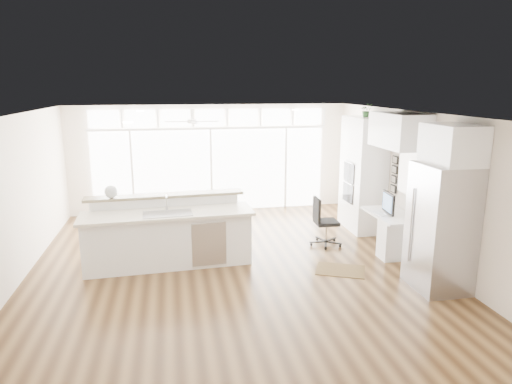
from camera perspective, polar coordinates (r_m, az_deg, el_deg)
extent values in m
cube|color=#3D2712|center=(8.19, -2.97, -9.61)|extent=(7.00, 8.00, 0.02)
cube|color=white|center=(7.57, -3.21, 9.68)|extent=(7.00, 8.00, 0.02)
cube|color=white|center=(11.67, -5.69, 4.20)|extent=(7.00, 0.04, 2.70)
cube|color=white|center=(4.05, 4.64, -13.42)|extent=(7.00, 0.04, 2.70)
cube|color=white|center=(8.11, -28.43, -1.34)|extent=(0.04, 8.00, 2.70)
cube|color=white|center=(8.91, 19.83, 0.67)|extent=(0.04, 8.00, 2.70)
cube|color=white|center=(11.66, -5.63, 2.70)|extent=(5.80, 0.06, 2.08)
cube|color=white|center=(11.50, -5.78, 9.23)|extent=(5.90, 0.06, 0.40)
cube|color=white|center=(9.11, 18.77, 2.29)|extent=(0.04, 0.85, 0.85)
cube|color=white|center=(10.32, -8.04, 9.28)|extent=(1.16, 1.16, 0.32)
cube|color=white|center=(7.77, -3.40, 9.62)|extent=(3.40, 3.00, 0.02)
cube|color=white|center=(10.35, 13.23, 2.20)|extent=(0.64, 1.20, 2.50)
cube|color=white|center=(9.23, 16.44, -4.90)|extent=(0.72, 1.30, 0.76)
cube|color=white|center=(8.86, 17.50, 7.34)|extent=(0.64, 1.30, 0.64)
cube|color=#A5A4A9|center=(7.69, 22.13, -4.15)|extent=(0.76, 0.90, 2.00)
cube|color=white|center=(7.46, 23.38, 5.48)|extent=(0.64, 0.90, 0.60)
cube|color=black|center=(9.67, 16.93, 2.12)|extent=(0.06, 0.22, 0.80)
cube|color=white|center=(8.31, -10.93, -5.02)|extent=(3.07, 1.30, 1.20)
cube|color=#342310|center=(8.24, 10.51, -9.57)|extent=(1.00, 0.88, 0.01)
cube|color=black|center=(9.27, 8.80, -3.70)|extent=(0.52, 0.48, 0.98)
sphere|color=silver|center=(8.52, -17.66, 0.04)|extent=(0.27, 0.27, 0.23)
cube|color=black|center=(9.03, 16.23, -1.29)|extent=(0.14, 0.54, 0.45)
cube|color=silver|center=(9.02, 15.18, -2.68)|extent=(0.15, 0.30, 0.01)
imported|color=#244F22|center=(10.19, 13.63, 9.73)|extent=(0.29, 0.32, 0.22)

